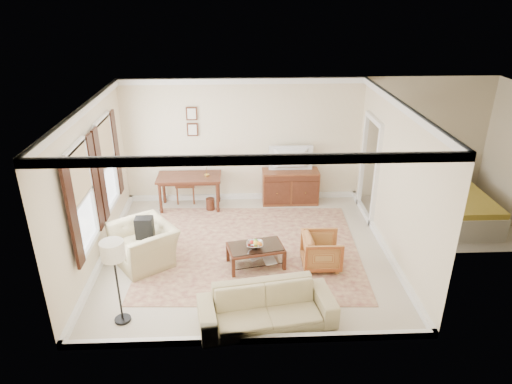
{
  "coord_description": "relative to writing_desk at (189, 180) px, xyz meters",
  "views": [
    {
      "loc": [
        -0.15,
        -7.59,
        4.73
      ],
      "look_at": [
        0.2,
        0.3,
        1.15
      ],
      "focal_mm": 32.0,
      "sensor_mm": 36.0,
      "label": 1
    }
  ],
  "objects": [
    {
      "name": "rug",
      "position": [
        1.34,
        -1.92,
        -0.67
      ],
      "size": [
        4.31,
        3.75,
        0.01
      ],
      "primitive_type": "cube",
      "rotation": [
        0.0,
        0.0,
        -0.05
      ],
      "color": "maroon",
      "rests_on": "room_shell"
    },
    {
      "name": "book_b",
      "position": [
        1.55,
        -2.61,
        -0.52
      ],
      "size": [
        0.28,
        0.08,
        0.38
      ],
      "primitive_type": "imported",
      "rotation": [
        0.0,
        0.0,
        0.2
      ],
      "color": "brown",
      "rests_on": "coffee_table"
    },
    {
      "name": "club_armchair",
      "position": [
        -0.65,
        -2.25,
        -0.19
      ],
      "size": [
        1.25,
        1.35,
        0.99
      ],
      "primitive_type": "imported",
      "rotation": [
        0.0,
        0.0,
        -0.96
      ],
      "color": "tan",
      "rests_on": "room_shell"
    },
    {
      "name": "writing_desk",
      "position": [
        0.0,
        0.0,
        0.0
      ],
      "size": [
        1.44,
        0.72,
        0.79
      ],
      "color": "#4D2416",
      "rests_on": "room_shell"
    },
    {
      "name": "annex_bedroom",
      "position": [
        5.74,
        -0.89,
        -0.34
      ],
      "size": [
        3.0,
        2.7,
        2.9
      ],
      "color": "beige",
      "rests_on": "ground"
    },
    {
      "name": "room_shell",
      "position": [
        1.25,
        -2.04,
        1.79
      ],
      "size": [
        5.51,
        5.01,
        2.91
      ],
      "color": "beige",
      "rests_on": "ground"
    },
    {
      "name": "tv",
      "position": [
        2.34,
        0.16,
        0.61
      ],
      "size": [
        0.96,
        0.55,
        0.13
      ],
      "primitive_type": "imported",
      "rotation": [
        0.0,
        0.0,
        3.14
      ],
      "color": "black",
      "rests_on": "sideboard"
    },
    {
      "name": "window_front",
      "position": [
        -1.45,
        -2.74,
        0.87
      ],
      "size": [
        0.12,
        1.56,
        1.8
      ],
      "primitive_type": null,
      "color": "#CCB284",
      "rests_on": "room_shell"
    },
    {
      "name": "doorway",
      "position": [
        3.96,
        -0.54,
        0.4
      ],
      "size": [
        0.1,
        1.12,
        2.25
      ],
      "primitive_type": null,
      "color": "white",
      "rests_on": "room_shell"
    },
    {
      "name": "desk_lamp",
      "position": [
        0.4,
        0.0,
        0.36
      ],
      "size": [
        0.32,
        0.32,
        0.5
      ],
      "primitive_type": null,
      "color": "silver",
      "rests_on": "writing_desk"
    },
    {
      "name": "sideboard",
      "position": [
        2.34,
        0.18,
        -0.28
      ],
      "size": [
        1.31,
        0.5,
        0.81
      ],
      "primitive_type": "cube",
      "color": "brown",
      "rests_on": "room_shell"
    },
    {
      "name": "sofa",
      "position": [
        1.51,
        -4.08,
        -0.28
      ],
      "size": [
        2.12,
        0.91,
        0.8
      ],
      "primitive_type": "imported",
      "rotation": [
        0.0,
        0.0,
        0.16
      ],
      "color": "tan",
      "rests_on": "room_shell"
    },
    {
      "name": "window_rear",
      "position": [
        -1.45,
        -1.14,
        0.87
      ],
      "size": [
        0.12,
        1.56,
        1.8
      ],
      "primitive_type": null,
      "color": "#CCB284",
      "rests_on": "room_shell"
    },
    {
      "name": "backpack",
      "position": [
        -0.61,
        -2.26,
        0.06
      ],
      "size": [
        0.38,
        0.38,
        0.4
      ],
      "primitive_type": "cube",
      "rotation": [
        0.0,
        0.0,
        -0.77
      ],
      "color": "black",
      "rests_on": "club_armchair"
    },
    {
      "name": "coffee_table",
      "position": [
        1.41,
        -2.51,
        -0.36
      ],
      "size": [
        1.1,
        0.77,
        0.42
      ],
      "rotation": [
        0.0,
        0.0,
        0.2
      ],
      "color": "#4D2416",
      "rests_on": "room_shell"
    },
    {
      "name": "book_a",
      "position": [
        1.26,
        -2.48,
        -0.51
      ],
      "size": [
        0.27,
        0.16,
        0.38
      ],
      "primitive_type": "imported",
      "rotation": [
        0.0,
        0.0,
        0.45
      ],
      "color": "brown",
      "rests_on": "coffee_table"
    },
    {
      "name": "striped_armchair",
      "position": [
        2.61,
        -2.57,
        -0.33
      ],
      "size": [
        0.65,
        0.69,
        0.7
      ],
      "primitive_type": "imported",
      "rotation": [
        0.0,
        0.0,
        1.55
      ],
      "color": "#944620",
      "rests_on": "room_shell"
    },
    {
      "name": "floor_lamp",
      "position": [
        -0.72,
        -3.93,
        0.48
      ],
      "size": [
        0.35,
        0.35,
        1.41
      ],
      "color": "black",
      "rests_on": "room_shell"
    },
    {
      "name": "framed_prints",
      "position": [
        0.1,
        0.43,
        1.26
      ],
      "size": [
        0.25,
        0.04,
        0.68
      ],
      "primitive_type": null,
      "color": "#4D2416",
      "rests_on": "room_shell"
    },
    {
      "name": "desk_chair",
      "position": [
        -0.13,
        0.35,
        -0.15
      ],
      "size": [
        0.51,
        0.51,
        1.05
      ],
      "primitive_type": null,
      "rotation": [
        0.0,
        0.0,
        -0.13
      ],
      "color": "brown",
      "rests_on": "room_shell"
    },
    {
      "name": "fruit_bowl",
      "position": [
        1.39,
        -2.53,
        -0.2
      ],
      "size": [
        0.42,
        0.42,
        0.1
      ],
      "primitive_type": "imported",
      "color": "silver",
      "rests_on": "coffee_table"
    }
  ]
}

